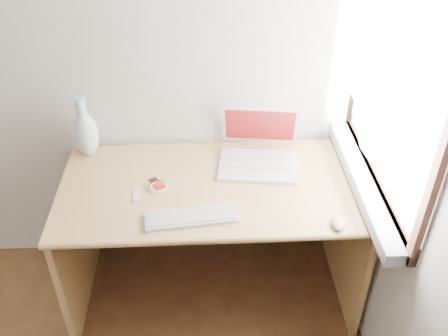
{
  "coord_description": "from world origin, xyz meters",
  "views": [
    {
      "loc": [
        1.0,
        -0.4,
        2.13
      ],
      "look_at": [
        1.08,
        1.35,
        0.84
      ],
      "focal_mm": 40.0,
      "sensor_mm": 36.0,
      "label": 1
    }
  ],
  "objects_px": {
    "desk": "(212,208)",
    "vase": "(85,132)",
    "external_keyboard": "(191,217)",
    "laptop": "(257,152)"
  },
  "relations": [
    {
      "from": "desk",
      "to": "laptop",
      "type": "bearing_deg",
      "value": 21.37
    },
    {
      "from": "vase",
      "to": "desk",
      "type": "bearing_deg",
      "value": -17.46
    },
    {
      "from": "external_keyboard",
      "to": "vase",
      "type": "xyz_separation_m",
      "value": [
        -0.5,
        0.5,
        0.12
      ]
    },
    {
      "from": "external_keyboard",
      "to": "desk",
      "type": "bearing_deg",
      "value": 66.89
    },
    {
      "from": "laptop",
      "to": "external_keyboard",
      "type": "relative_size",
      "value": 1.0
    },
    {
      "from": "desk",
      "to": "vase",
      "type": "height_order",
      "value": "vase"
    },
    {
      "from": "laptop",
      "to": "external_keyboard",
      "type": "distance_m",
      "value": 0.51
    },
    {
      "from": "external_keyboard",
      "to": "vase",
      "type": "distance_m",
      "value": 0.72
    },
    {
      "from": "desk",
      "to": "laptop",
      "type": "distance_m",
      "value": 0.36
    },
    {
      "from": "desk",
      "to": "vase",
      "type": "relative_size",
      "value": 4.45
    }
  ]
}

